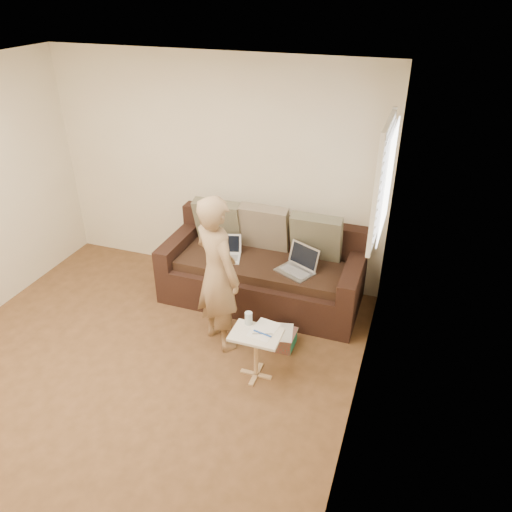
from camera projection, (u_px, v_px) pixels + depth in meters
name	position (u px, v px, depth m)	size (l,w,h in m)	color
floor	(122.00, 388.00, 4.50)	(4.50, 4.50, 0.00)	#4D341C
ceiling	(68.00, 93.00, 3.21)	(4.50, 4.50, 0.00)	white
wall_back	(215.00, 171.00, 5.70)	(4.00, 4.00, 0.00)	beige
wall_right	(357.00, 316.00, 3.28)	(4.50, 4.50, 0.00)	beige
window_blinds	(384.00, 181.00, 4.32)	(0.12, 0.88, 1.08)	white
sofa	(262.00, 267.00, 5.53)	(2.20, 0.95, 0.85)	black
pillow_left	(219.00, 222.00, 5.70)	(0.55, 0.14, 0.55)	brown
pillow_mid	(265.00, 228.00, 5.56)	(0.55, 0.14, 0.55)	#726551
pillow_right	(316.00, 237.00, 5.36)	(0.55, 0.14, 0.55)	brown
laptop_silver	(294.00, 273.00, 5.25)	(0.38, 0.27, 0.25)	#B7BABC
laptop_white	(225.00, 259.00, 5.50)	(0.33, 0.24, 0.24)	white
person	(217.00, 274.00, 4.69)	(0.59, 0.40, 1.60)	#8E744D
side_table	(256.00, 355.00, 4.52)	(0.45, 0.31, 0.49)	silver
drinking_glass	(249.00, 318.00, 4.50)	(0.07, 0.07, 0.12)	silver
scissors	(262.00, 334.00, 4.39)	(0.18, 0.10, 0.02)	silver
paper_on_table	(264.00, 330.00, 4.44)	(0.21, 0.30, 0.00)	white
striped_box	(282.00, 339.00, 4.97)	(0.27, 0.27, 0.17)	red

